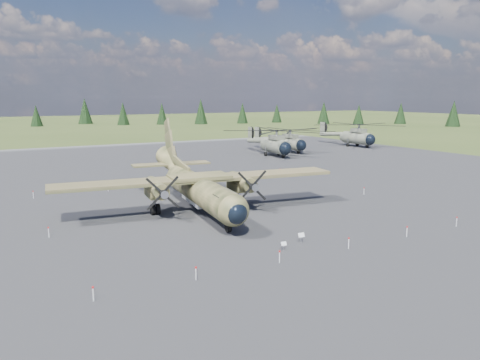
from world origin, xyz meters
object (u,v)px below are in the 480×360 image
helicopter_mid (289,136)px  helicopter_far (357,131)px  transport_plane (196,184)px  helicopter_near (275,138)px

helicopter_mid → helicopter_far: bearing=-0.4°
transport_plane → helicopter_near: size_ratio=1.15×
helicopter_near → helicopter_mid: bearing=40.1°
transport_plane → helicopter_mid: 49.11m
helicopter_near → helicopter_mid: helicopter_near is taller
helicopter_near → helicopter_far: size_ratio=1.01×
transport_plane → helicopter_mid: transport_plane is taller
helicopter_far → helicopter_mid: bearing=-176.5°
helicopter_near → helicopter_mid: 6.84m
helicopter_mid → helicopter_far: (19.16, 1.51, 0.30)m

